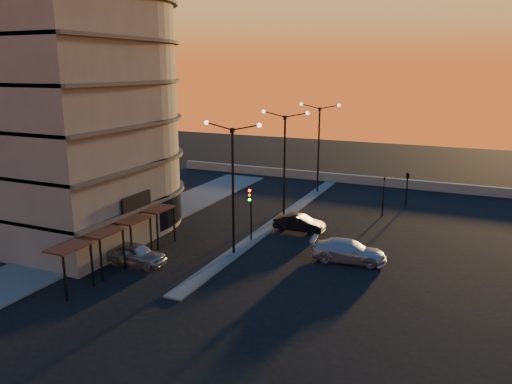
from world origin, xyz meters
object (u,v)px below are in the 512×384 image
object	(u,v)px
car_wagon	(348,251)
car_hatchback	(135,254)
traffic_light_main	(250,206)
car_sedan	(299,223)
streetlamp_mid	(285,156)

from	to	relation	value
car_wagon	car_hatchback	bearing A→B (deg)	110.83
traffic_light_main	car_hatchback	size ratio (longest dim) A/B	0.98
car_hatchback	car_sedan	world-z (taller)	car_hatchback
traffic_light_main	car_wagon	distance (m)	8.17
streetlamp_mid	traffic_light_main	size ratio (longest dim) A/B	2.24
car_wagon	car_sedan	bearing A→B (deg)	42.02
car_hatchback	streetlamp_mid	bearing A→B (deg)	-22.36
streetlamp_mid	car_hatchback	world-z (taller)	streetlamp_mid
streetlamp_mid	car_hatchback	xyz separation A→B (m)	(-5.26, -14.44, -4.85)
traffic_light_main	streetlamp_mid	bearing A→B (deg)	90.00
traffic_light_main	car_wagon	size ratio (longest dim) A/B	0.82
streetlamp_mid	car_sedan	size ratio (longest dim) A/B	2.28
car_hatchback	traffic_light_main	bearing A→B (deg)	-38.07
streetlamp_mid	car_wagon	world-z (taller)	streetlamp_mid
streetlamp_mid	car_sedan	xyz separation A→B (m)	(2.58, -3.14, -4.91)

